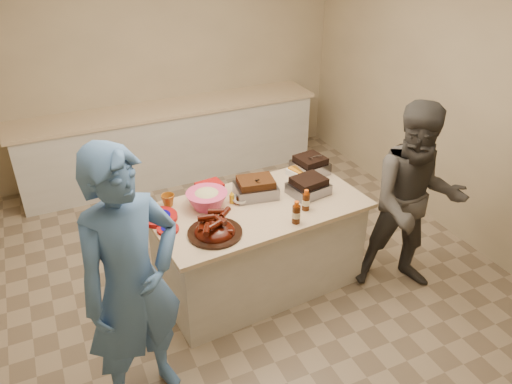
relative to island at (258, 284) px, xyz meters
name	(u,v)px	position (x,y,z in m)	size (l,w,h in m)	color
room	(244,277)	(-0.08, 0.14, 0.00)	(4.50, 5.00, 2.70)	tan
back_counter	(171,142)	(-0.08, 2.34, 0.45)	(3.60, 0.64, 0.90)	beige
island	(258,284)	(0.00, 0.00, 0.00)	(1.74, 0.91, 0.82)	beige
rib_platter	(215,234)	(-0.47, -0.23, 0.82)	(0.41, 0.41, 0.16)	#460E04
pulled_pork_tray	(256,196)	(0.04, 0.15, 0.82)	(0.34, 0.26, 0.10)	#47230F
brisket_tray	(308,194)	(0.46, 0.00, 0.82)	(0.31, 0.26, 0.09)	black
roasting_pan	(310,173)	(0.67, 0.32, 0.82)	(0.28, 0.28, 0.11)	gray
coleslaw_bowl	(207,207)	(-0.39, 0.15, 0.82)	(0.34, 0.34, 0.23)	#E14074
sausage_plate	(253,183)	(0.11, 0.37, 0.82)	(0.28, 0.28, 0.05)	silver
mac_cheese_dish	(303,173)	(0.61, 0.34, 0.82)	(0.27, 0.20, 0.07)	orange
bbq_bottle_a	(296,223)	(0.15, -0.35, 0.82)	(0.06, 0.06, 0.19)	#3C1907
bbq_bottle_b	(305,210)	(0.32, -0.22, 0.82)	(0.06, 0.06, 0.18)	#3C1907
mustard_bottle	(232,203)	(-0.18, 0.13, 0.82)	(0.04, 0.04, 0.11)	gold
sauce_bowl	(241,202)	(-0.11, 0.11, 0.82)	(0.14, 0.04, 0.14)	silver
plate_stack_large	(160,219)	(-0.79, 0.14, 0.82)	(0.28, 0.28, 0.03)	maroon
plate_stack_small	(168,231)	(-0.77, -0.04, 0.82)	(0.17, 0.17, 0.02)	maroon
plastic_cup	(169,206)	(-0.67, 0.30, 0.82)	(0.11, 0.10, 0.11)	#9C5615
basket_stack	(210,194)	(-0.30, 0.34, 0.82)	(0.21, 0.16, 0.10)	maroon
guest_gray	(400,282)	(1.17, -0.51, 0.00)	(0.82, 1.69, 0.64)	#46433F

